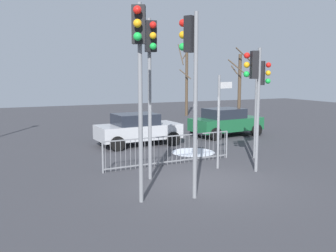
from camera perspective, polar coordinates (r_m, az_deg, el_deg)
The scene contains 13 objects.
ground_plane at distance 11.74m, azimuth 5.32°, elevation -8.36°, with size 60.00×60.00×0.00m, color #38383D.
traffic_light_foreground_right at distance 12.79m, azimuth 12.85°, elevation 6.51°, with size 0.54×0.39×4.11m.
traffic_light_mid_left at distance 9.29m, azimuth -4.35°, elevation 10.09°, with size 0.41×0.52×4.98m.
traffic_light_rear_right at distance 14.90m, azimuth 13.78°, elevation 5.91°, with size 0.46×0.47×3.85m.
traffic_light_mid_right at distance 11.43m, azimuth -2.63°, elevation 9.45°, with size 0.34×0.57×4.91m.
traffic_light_foreground_left at distance 9.82m, azimuth 3.52°, elevation 9.30°, with size 0.40×0.53×4.82m.
direction_sign_post at distance 13.14m, azimuth 7.77°, elevation 1.38°, with size 0.74×0.33×3.23m.
pedestrian_guard_railing at distance 13.69m, azimuth 0.28°, elevation -3.61°, with size 5.08×0.31×1.07m.
car_silver_trailing at distance 17.45m, azimuth -4.59°, elevation -0.42°, with size 3.89×2.10×1.47m.
car_green_far at distance 20.23m, azimuth 8.67°, elevation 0.66°, with size 3.95×2.25×1.47m.
bare_tree_left at distance 29.71m, azimuth 2.78°, elevation 6.74°, with size 1.14×1.25×5.55m.
bare_tree_centre at distance 27.46m, azimuth 10.71°, elevation 6.12°, with size 1.69×1.59×5.06m.
snow_patch_kerb at distance 15.95m, azimuth 3.79°, elevation -3.96°, with size 1.81×1.81×0.01m, color silver.
Camera 1 is at (-5.67, -9.75, 3.28)m, focal length 40.50 mm.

